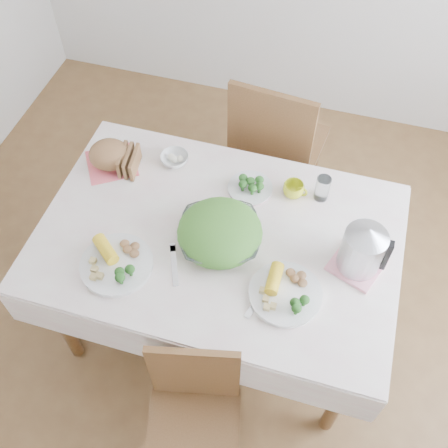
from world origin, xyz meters
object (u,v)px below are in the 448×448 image
(dining_table, at_px, (219,281))
(salad_bowl, at_px, (220,236))
(yellow_mug, at_px, (293,190))
(electric_kettle, at_px, (363,249))
(dinner_plate_right, at_px, (285,294))
(dinner_plate_left, at_px, (117,265))
(chair_near, at_px, (192,428))
(chair_far, at_px, (278,148))

(dining_table, xyz_separation_m, salad_bowl, (0.02, -0.03, 0.43))
(yellow_mug, xyz_separation_m, electric_kettle, (0.32, -0.29, 0.08))
(dining_table, distance_m, electric_kettle, 0.77)
(salad_bowl, height_order, dinner_plate_right, salad_bowl)
(dining_table, bearing_deg, yellow_mug, 49.66)
(dinner_plate_left, bearing_deg, chair_near, -44.44)
(dinner_plate_left, height_order, electric_kettle, electric_kettle)
(electric_kettle, bearing_deg, salad_bowl, -167.86)
(dining_table, bearing_deg, chair_far, 84.12)
(dinner_plate_right, xyz_separation_m, yellow_mug, (-0.08, 0.50, 0.03))
(dinner_plate_left, bearing_deg, dinner_plate_right, 5.12)
(chair_far, height_order, dinner_plate_left, chair_far)
(dining_table, relative_size, yellow_mug, 15.17)
(dinner_plate_right, bearing_deg, chair_near, -114.54)
(salad_bowl, height_order, yellow_mug, salad_bowl)
(chair_far, distance_m, yellow_mug, 0.67)
(chair_near, xyz_separation_m, dinner_plate_left, (-0.45, 0.44, 0.31))
(dinner_plate_right, distance_m, electric_kettle, 0.34)
(dinner_plate_left, distance_m, electric_kettle, 0.96)
(chair_near, bearing_deg, electric_kettle, 43.74)
(dinner_plate_right, bearing_deg, dining_table, 148.69)
(electric_kettle, bearing_deg, chair_near, -115.63)
(dining_table, xyz_separation_m, dinner_plate_left, (-0.34, -0.26, 0.40))
(chair_near, bearing_deg, dinner_plate_right, 52.74)
(chair_far, bearing_deg, dining_table, 90.30)
(dining_table, xyz_separation_m, chair_near, (0.10, -0.70, 0.09))
(dinner_plate_right, relative_size, electric_kettle, 1.22)
(dining_table, xyz_separation_m, electric_kettle, (0.57, 0.01, 0.51))
(chair_near, height_order, dinner_plate_left, chair_near)
(salad_bowl, xyz_separation_m, dinner_plate_left, (-0.36, -0.23, -0.03))
(dinner_plate_right, bearing_deg, salad_bowl, 151.22)
(chair_near, height_order, dinner_plate_right, chair_near)
(chair_far, height_order, yellow_mug, chair_far)
(electric_kettle, bearing_deg, dinner_plate_left, -155.47)
(chair_near, height_order, electric_kettle, electric_kettle)
(salad_bowl, bearing_deg, dinner_plate_right, -28.78)
(dining_table, height_order, salad_bowl, salad_bowl)
(salad_bowl, relative_size, dinner_plate_right, 1.15)
(chair_far, relative_size, dinner_plate_right, 3.55)
(chair_far, distance_m, electric_kettle, 1.06)
(dinner_plate_right, bearing_deg, yellow_mug, 98.70)
(dining_table, xyz_separation_m, dinner_plate_right, (0.33, -0.20, 0.40))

